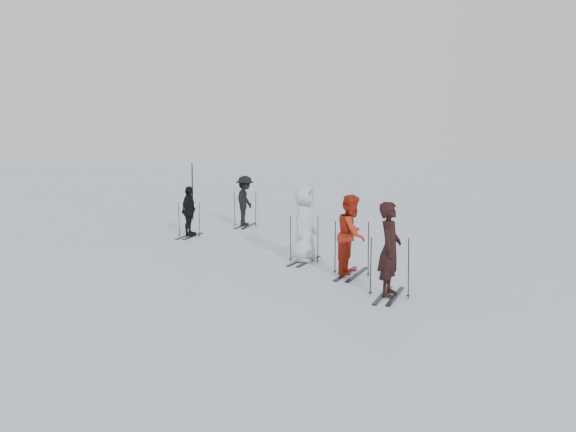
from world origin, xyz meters
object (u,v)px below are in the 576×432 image
Objects in this scene: skier_uphill_left at (189,212)px; piste_marker at (192,191)px; skier_red at (352,236)px; skier_grey at (304,224)px; skier_uphill_far at (245,201)px; skier_near_dark at (390,250)px.

skier_uphill_left is 4.58m from piste_marker.
piste_marker is (-5.99, 10.18, 0.19)m from skier_red.
piste_marker reaches higher than skier_red.
skier_grey reaches higher than skier_uphill_far.
skier_uphill_far is 0.81× the size of piste_marker.
skier_uphill_far is (-3.63, 8.32, -0.02)m from skier_red.
piste_marker is (-4.80, 8.60, 0.13)m from skier_grey.
piste_marker is at bearing 47.43° from skier_grey.
piste_marker is at bearing 44.25° from skier_near_dark.
skier_red is 9.07m from skier_uphill_far.
skier_red is at bearing -124.84° from skier_grey.
skier_near_dark is 9.69m from skier_uphill_left.
skier_grey is 0.88× the size of piste_marker.
skier_near_dark is 11.24m from skier_uphill_far.
skier_uphill_far is (-2.45, 6.74, -0.08)m from skier_grey.
skier_grey is (-1.18, 1.57, 0.06)m from skier_red.
skier_red is (-0.70, 2.06, -0.02)m from skier_near_dark.
skier_grey is (-1.88, 3.63, 0.04)m from skier_near_dark.
skier_red is 0.94× the size of skier_grey.
piste_marker is at bearing 21.55° from skier_uphill_left.
skier_grey is at bearing -125.40° from skier_uphill_left.
skier_red is 1.15× the size of skier_uphill_left.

